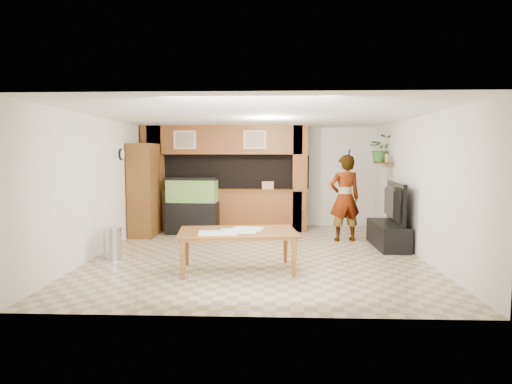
{
  "coord_description": "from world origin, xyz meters",
  "views": [
    {
      "loc": [
        0.28,
        -8.1,
        1.89
      ],
      "look_at": [
        -0.06,
        0.6,
        1.13
      ],
      "focal_mm": 30.0,
      "sensor_mm": 36.0,
      "label": 1
    }
  ],
  "objects_px": {
    "aquarium": "(192,206)",
    "television": "(388,203)",
    "pantry_cabinet": "(144,190)",
    "person": "(345,198)",
    "dining_table": "(238,251)"
  },
  "relations": [
    {
      "from": "aquarium",
      "to": "television",
      "type": "distance_m",
      "value": 4.47
    },
    {
      "from": "pantry_cabinet",
      "to": "person",
      "type": "distance_m",
      "value": 4.58
    },
    {
      "from": "pantry_cabinet",
      "to": "aquarium",
      "type": "relative_size",
      "value": 1.58
    },
    {
      "from": "aquarium",
      "to": "dining_table",
      "type": "distance_m",
      "value": 3.54
    },
    {
      "from": "television",
      "to": "person",
      "type": "relative_size",
      "value": 0.77
    },
    {
      "from": "pantry_cabinet",
      "to": "dining_table",
      "type": "relative_size",
      "value": 1.13
    },
    {
      "from": "dining_table",
      "to": "television",
      "type": "bearing_deg",
      "value": 26.89
    },
    {
      "from": "dining_table",
      "to": "pantry_cabinet",
      "type": "bearing_deg",
      "value": 121.92
    },
    {
      "from": "aquarium",
      "to": "person",
      "type": "height_order",
      "value": "person"
    },
    {
      "from": "person",
      "to": "dining_table",
      "type": "distance_m",
      "value": 3.4
    },
    {
      "from": "aquarium",
      "to": "television",
      "type": "relative_size",
      "value": 0.93
    },
    {
      "from": "person",
      "to": "dining_table",
      "type": "height_order",
      "value": "person"
    },
    {
      "from": "pantry_cabinet",
      "to": "dining_table",
      "type": "bearing_deg",
      "value": -50.88
    },
    {
      "from": "pantry_cabinet",
      "to": "aquarium",
      "type": "xyz_separation_m",
      "value": [
        1.07,
        0.28,
        -0.41
      ]
    },
    {
      "from": "television",
      "to": "dining_table",
      "type": "distance_m",
      "value": 3.58
    }
  ]
}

